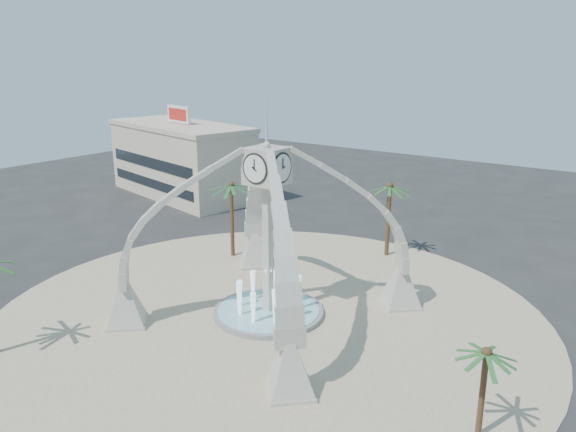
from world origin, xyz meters
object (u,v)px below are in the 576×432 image
Objects in this scene: palm_east at (487,354)px; palm_north at (390,187)px; clock_tower at (268,230)px; fountain at (268,311)px; palm_west at (231,186)px.

palm_north reaches higher than palm_east.
clock_tower is 6.20m from fountain.
palm_west is (-27.22, 12.44, 2.09)m from palm_east.
palm_north reaches higher than fountain.
clock_tower is at bearing -94.16° from palm_north.
fountain is at bearing 90.00° from clock_tower.
clock_tower is 2.37× the size of palm_west.
fountain is 1.06× the size of palm_west.
palm_east is 0.70× the size of palm_west.
clock_tower reaches higher than palm_north.
fountain is 1.50× the size of palm_east.
palm_west is at bearing -143.28° from palm_north.
palm_north is (1.20, 16.55, 0.14)m from clock_tower.
palm_east is at bearing -15.21° from fountain.
clock_tower is 3.37× the size of palm_east.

